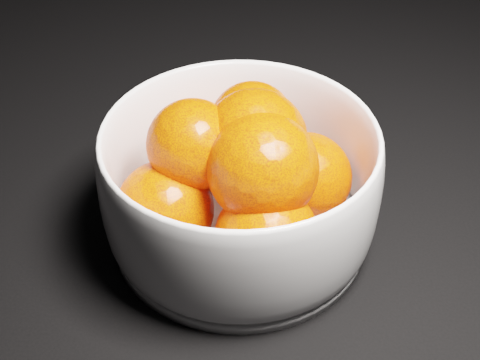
{
  "coord_description": "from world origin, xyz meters",
  "views": [
    {
      "loc": [
        -0.21,
        -0.12,
        0.37
      ],
      "look_at": [
        -0.25,
        0.25,
        0.06
      ],
      "focal_mm": 50.0,
      "sensor_mm": 36.0,
      "label": 1
    }
  ],
  "objects": [
    {
      "name": "bowl",
      "position": [
        -0.25,
        0.25,
        0.05
      ],
      "size": [
        0.21,
        0.21,
        0.1
      ],
      "rotation": [
        0.0,
        0.0,
        -0.01
      ],
      "color": "white",
      "rests_on": "ground"
    },
    {
      "name": "orange_pile",
      "position": [
        -0.25,
        0.25,
        0.07
      ],
      "size": [
        0.17,
        0.16,
        0.11
      ],
      "color": "#F03F04",
      "rests_on": "bowl"
    }
  ]
}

